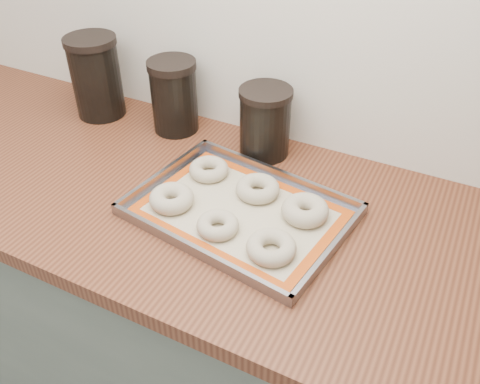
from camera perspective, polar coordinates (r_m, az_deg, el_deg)
The scene contains 13 objects.
cabinet at distance 1.56m, azimuth -7.83°, elevation -12.77°, with size 3.00×0.65×0.86m, color slate.
countertop at distance 1.25m, azimuth -9.54°, elevation 0.49°, with size 3.06×0.68×0.04m, color brown.
baking_tray at distance 1.12m, azimuth -0.00°, elevation -2.14°, with size 0.50×0.39×0.03m.
baking_mat at distance 1.12m, azimuth 0.00°, elevation -2.22°, with size 0.46×0.35×0.00m.
bagel_front_left at distance 1.14m, azimuth -7.69°, elevation -0.71°, with size 0.10×0.10×0.04m, color #BCAD91.
bagel_front_mid at distance 1.07m, azimuth -2.52°, elevation -3.74°, with size 0.09×0.09×0.03m, color #BCAD91.
bagel_front_right at distance 1.02m, azimuth 3.54°, elevation -6.22°, with size 0.10×0.10×0.03m, color #BCAD91.
bagel_back_left at distance 1.23m, azimuth -3.52°, elevation 2.57°, with size 0.10×0.10×0.03m, color #BCAD91.
bagel_back_mid at distance 1.16m, azimuth 2.01°, elevation 0.39°, with size 0.10×0.10×0.03m, color #BCAD91.
bagel_back_right at distance 1.11m, azimuth 7.32°, elevation -2.04°, with size 0.10×0.10×0.04m, color #BCAD91.
canister_left at distance 1.51m, azimuth -15.85°, elevation 12.35°, with size 0.14×0.14×0.23m.
canister_mid at distance 1.39m, azimuth -7.42°, elevation 10.65°, with size 0.13×0.13×0.20m.
canister_right at distance 1.28m, azimuth 2.81°, elevation 7.86°, with size 0.13×0.13×0.18m.
Camera 1 is at (0.63, 0.89, 1.63)m, focal length 38.00 mm.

